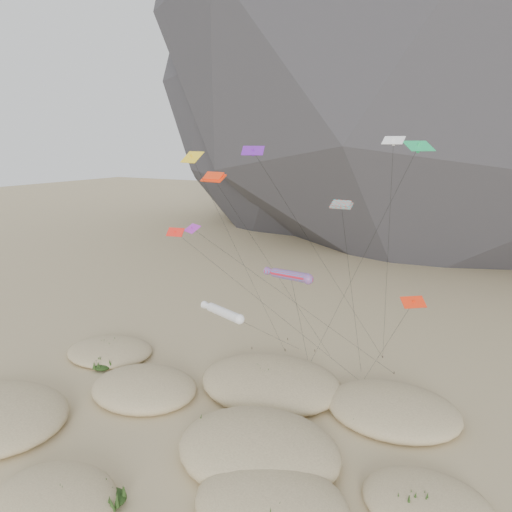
{
  "coord_description": "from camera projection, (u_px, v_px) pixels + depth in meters",
  "views": [
    {
      "loc": [
        22.42,
        -29.49,
        26.01
      ],
      "look_at": [
        -0.52,
        12.0,
        15.07
      ],
      "focal_mm": 35.0,
      "sensor_mm": 36.0,
      "label": 1
    }
  ],
  "objects": [
    {
      "name": "multi_parafoil",
      "position": [
        342.0,
        209.0,
        43.32
      ],
      "size": [
        1.93,
        11.68,
        21.04
      ],
      "color": "red",
      "rests_on": "ground"
    },
    {
      "name": "kite_stakes",
      "position": [
        321.0,
        357.0,
        61.19
      ],
      "size": [
        17.79,
        7.7,
        0.3
      ],
      "color": "#3F2D1E",
      "rests_on": "ground"
    },
    {
      "name": "orange_parafoil",
      "position": [
        214.0,
        179.0,
        54.0
      ],
      "size": [
        12.11,
        10.36,
        22.78
      ],
      "color": "#F9330D",
      "rests_on": "ground"
    },
    {
      "name": "white_tube_kite",
      "position": [
        223.0,
        312.0,
        48.04
      ],
      "size": [
        6.86,
        18.4,
        10.67
      ],
      "color": "silver",
      "rests_on": "ground"
    },
    {
      "name": "dune_grass",
      "position": [
        194.0,
        421.0,
        45.87
      ],
      "size": [
        42.0,
        27.1,
        1.52
      ],
      "color": "black",
      "rests_on": "ground"
    },
    {
      "name": "rainbow_tube_kite",
      "position": [
        289.0,
        275.0,
        49.07
      ],
      "size": [
        6.61,
        9.49,
        13.93
      ],
      "color": "red",
      "rests_on": "ground"
    },
    {
      "name": "dunes",
      "position": [
        203.0,
        420.0,
        46.49
      ],
      "size": [
        50.47,
        34.4,
        3.77
      ],
      "color": "#CCB789",
      "rests_on": "ground"
    },
    {
      "name": "delta_kites",
      "position": [
        281.0,
        197.0,
        46.84
      ],
      "size": [
        26.42,
        20.11,
        26.39
      ],
      "color": "purple",
      "rests_on": "ground"
    },
    {
      "name": "ground",
      "position": [
        192.0,
        461.0,
        41.56
      ],
      "size": [
        500.0,
        500.0,
        0.0
      ],
      "primitive_type": "plane",
      "color": "#CCB789",
      "rests_on": "ground"
    }
  ]
}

